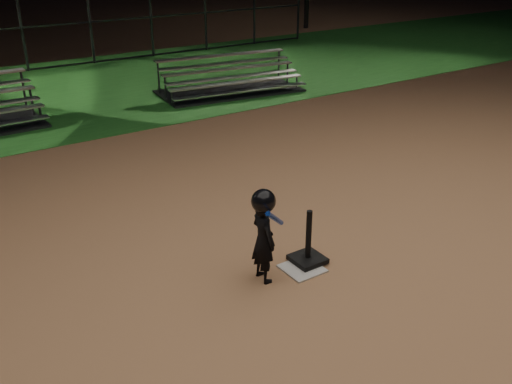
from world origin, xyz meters
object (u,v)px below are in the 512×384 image
Objects in this scene: home_plate at (302,269)px; child_batter at (264,233)px; batting_tee at (308,253)px; bleacher_right at (230,85)px.

home_plate is 0.79m from child_batter.
bleacher_right is at bearing 65.03° from batting_tee.
child_batter is at bearing 178.72° from batting_tee.
batting_tee is 0.60× the size of child_batter.
bleacher_right is at bearing -27.44° from child_batter.
home_plate is at bearing -150.67° from batting_tee.
batting_tee is 8.31m from bleacher_right.
batting_tee is at bearing -89.77° from child_batter.
batting_tee is (0.15, 0.08, 0.13)m from home_plate.
bleacher_right is at bearing 64.36° from home_plate.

